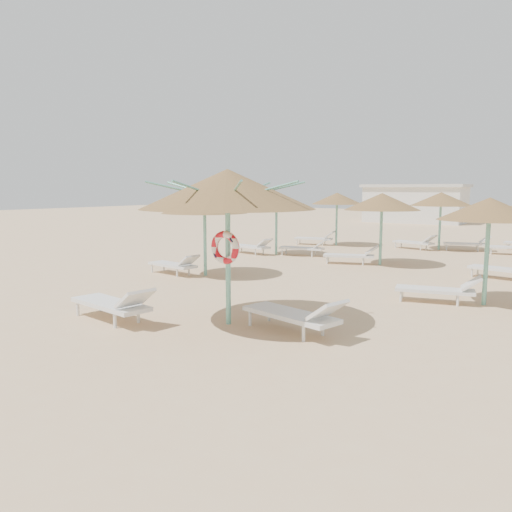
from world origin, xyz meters
The scene contains 6 objects.
ground centered at (0.00, 0.00, 0.00)m, with size 120.00×120.00×0.00m, color tan.
main_palapa centered at (-0.01, -0.06, 2.85)m, with size 3.65×3.65×3.27m.
lounger_main_a centered at (-2.19, -1.26, 0.40)m, with size 2.41×1.06×0.85m.
lounger_main_b centered at (1.54, 0.10, 0.40)m, with size 2.38×1.22×0.83m.
palapa_field centered at (2.00, 10.79, 2.30)m, with size 18.63×16.76×2.71m.
service_hut centered at (-6.00, 35.00, 1.64)m, with size 8.40×4.40×3.25m.
Camera 1 is at (6.18, -8.39, 2.86)m, focal length 35.00 mm.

